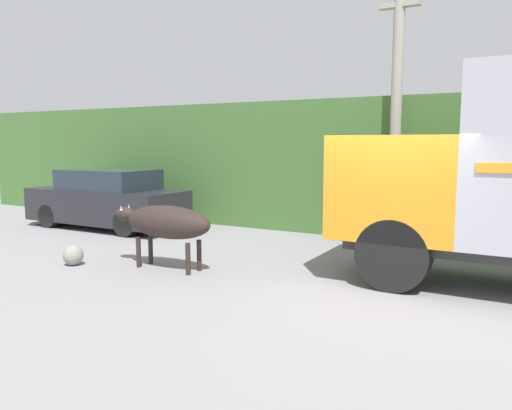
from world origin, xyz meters
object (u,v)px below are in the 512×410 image
(parked_suv, at_px, (107,200))
(roadside_rock, at_px, (73,255))
(pedestrian_on_hill, at_px, (342,205))
(utility_pole, at_px, (396,107))
(brown_cow, at_px, (166,223))

(parked_suv, relative_size, roadside_rock, 11.75)
(pedestrian_on_hill, distance_m, utility_pole, 2.60)
(brown_cow, distance_m, utility_pole, 5.84)
(parked_suv, height_order, pedestrian_on_hill, parked_suv)
(pedestrian_on_hill, relative_size, utility_pole, 0.26)
(pedestrian_on_hill, bearing_deg, brown_cow, 85.60)
(parked_suv, bearing_deg, roadside_rock, -55.45)
(parked_suv, bearing_deg, pedestrian_on_hill, 10.60)
(parked_suv, xyz_separation_m, roadside_rock, (2.62, -3.46, -0.60))
(parked_suv, relative_size, utility_pole, 0.75)
(parked_suv, relative_size, pedestrian_on_hill, 2.88)
(utility_pole, bearing_deg, parked_suv, -168.25)
(brown_cow, height_order, pedestrian_on_hill, pedestrian_on_hill)
(roadside_rock, bearing_deg, pedestrian_on_hill, 53.07)
(utility_pole, distance_m, roadside_rock, 7.63)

